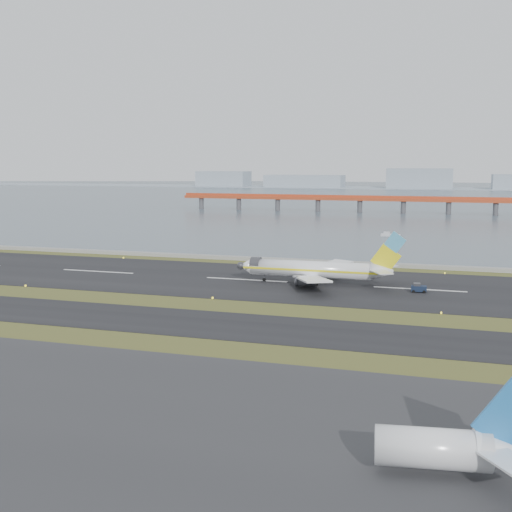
# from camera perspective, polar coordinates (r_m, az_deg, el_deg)

# --- Properties ---
(ground) EXTENTS (1000.00, 1000.00, 0.00)m
(ground) POSITION_cam_1_polar(r_m,az_deg,el_deg) (124.83, -5.11, -4.52)
(ground) COLOR #3D4D1B
(ground) RESTS_ON ground
(apron_strip) EXTENTS (1000.00, 50.00, 0.10)m
(apron_strip) POSITION_cam_1_polar(r_m,az_deg,el_deg) (78.83, -20.75, -12.70)
(apron_strip) COLOR #2C2C2F
(apron_strip) RESTS_ON ground
(taxiway_strip) EXTENTS (1000.00, 18.00, 0.10)m
(taxiway_strip) POSITION_cam_1_polar(r_m,az_deg,el_deg) (114.10, -7.39, -5.75)
(taxiway_strip) COLOR black
(taxiway_strip) RESTS_ON ground
(runway_strip) EXTENTS (1000.00, 45.00, 0.10)m
(runway_strip) POSITION_cam_1_polar(r_m,az_deg,el_deg) (152.44, -0.85, -2.14)
(runway_strip) COLOR black
(runway_strip) RESTS_ON ground
(seawall) EXTENTS (1000.00, 2.50, 1.00)m
(seawall) POSITION_cam_1_polar(r_m,az_deg,el_deg) (180.75, 2.08, -0.36)
(seawall) COLOR gray
(seawall) RESTS_ON ground
(bay_water) EXTENTS (1400.00, 800.00, 1.30)m
(bay_water) POSITION_cam_1_polar(r_m,az_deg,el_deg) (575.16, 12.52, 5.30)
(bay_water) COLOR #41505D
(bay_water) RESTS_ON ground
(red_pier) EXTENTS (260.00, 5.00, 10.20)m
(red_pier) POSITION_cam_1_polar(r_m,az_deg,el_deg) (364.15, 12.98, 4.85)
(red_pier) COLOR #B4401E
(red_pier) RESTS_ON ground
(far_shoreline) EXTENTS (1400.00, 80.00, 60.50)m
(far_shoreline) POSITION_cam_1_polar(r_m,az_deg,el_deg) (733.68, 14.63, 6.30)
(far_shoreline) COLOR #93A1AE
(far_shoreline) RESTS_ON ground
(airliner) EXTENTS (38.52, 32.89, 12.80)m
(airliner) POSITION_cam_1_polar(r_m,az_deg,el_deg) (147.04, 5.41, -1.21)
(airliner) COLOR white
(airliner) RESTS_ON ground
(pushback_tug) EXTENTS (3.37, 2.17, 2.06)m
(pushback_tug) POSITION_cam_1_polar(r_m,az_deg,el_deg) (141.97, 14.24, -2.78)
(pushback_tug) COLOR #121D32
(pushback_tug) RESTS_ON ground
(second_airliner_tail) EXTENTS (15.97, 13.14, 9.86)m
(second_airliner_tail) POSITION_cam_1_polar(r_m,az_deg,el_deg) (61.17, 17.36, -15.88)
(second_airliner_tail) COLOR white
(second_airliner_tail) RESTS_ON ground
(workboat_near) EXTENTS (7.36, 3.01, 1.74)m
(workboat_near) POSITION_cam_1_polar(r_m,az_deg,el_deg) (248.86, 11.82, 1.85)
(workboat_near) COLOR silver
(workboat_near) RESTS_ON ground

